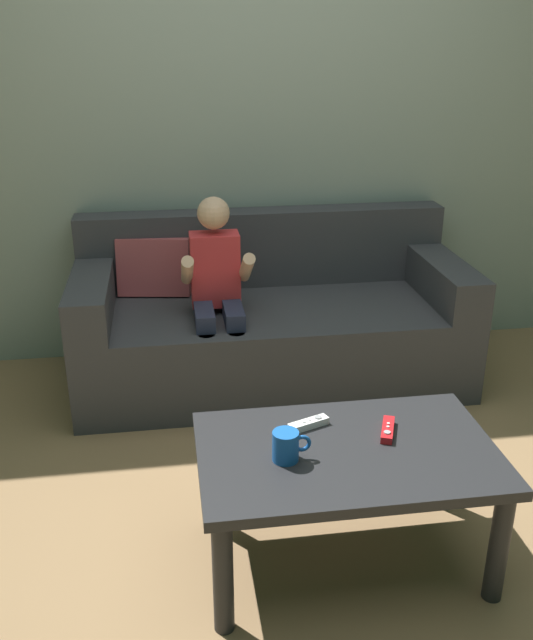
% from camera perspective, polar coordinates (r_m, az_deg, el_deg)
% --- Properties ---
extents(ground_plane, '(10.18, 10.18, 0.00)m').
position_cam_1_polar(ground_plane, '(2.53, 4.13, -17.15)').
color(ground_plane, olive).
extents(wall_back, '(5.09, 0.05, 2.50)m').
position_cam_1_polar(wall_back, '(3.56, -1.10, 16.75)').
color(wall_back, gray).
rests_on(wall_back, ground).
extents(couch, '(1.85, 0.80, 0.78)m').
position_cam_1_polar(couch, '(3.42, 0.17, -0.24)').
color(couch, '#38383D').
rests_on(couch, ground).
extents(person_seated_on_couch, '(0.31, 0.39, 0.94)m').
position_cam_1_polar(person_seated_on_couch, '(3.14, -4.06, 2.49)').
color(person_seated_on_couch, '#282D47').
rests_on(person_seated_on_couch, ground).
extents(coffee_table, '(0.92, 0.58, 0.42)m').
position_cam_1_polar(coffee_table, '(2.24, 6.55, -11.80)').
color(coffee_table, '#232326').
rests_on(coffee_table, ground).
extents(game_remote_white_near_edge, '(0.14, 0.08, 0.03)m').
position_cam_1_polar(game_remote_white_near_edge, '(2.29, 3.46, -8.46)').
color(game_remote_white_near_edge, white).
rests_on(game_remote_white_near_edge, coffee_table).
extents(game_remote_red_center, '(0.08, 0.14, 0.03)m').
position_cam_1_polar(game_remote_red_center, '(2.29, 9.87, -8.83)').
color(game_remote_red_center, red).
rests_on(game_remote_red_center, coffee_table).
extents(coffee_mug, '(0.12, 0.08, 0.10)m').
position_cam_1_polar(coffee_mug, '(2.11, 1.64, -10.25)').
color(coffee_mug, '#1959B2').
rests_on(coffee_mug, coffee_table).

